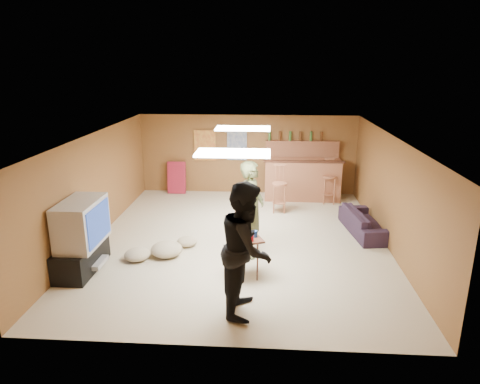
# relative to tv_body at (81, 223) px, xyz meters

# --- Properties ---
(ground) EXTENTS (7.00, 7.00, 0.00)m
(ground) POSITION_rel_tv_body_xyz_m (2.65, 1.50, -0.90)
(ground) COLOR #BEAF91
(ground) RESTS_ON ground
(ceiling) EXTENTS (6.00, 7.00, 0.02)m
(ceiling) POSITION_rel_tv_body_xyz_m (2.65, 1.50, 1.30)
(ceiling) COLOR silver
(ceiling) RESTS_ON ground
(wall_back) EXTENTS (6.00, 0.02, 2.20)m
(wall_back) POSITION_rel_tv_body_xyz_m (2.65, 5.00, 0.20)
(wall_back) COLOR brown
(wall_back) RESTS_ON ground
(wall_front) EXTENTS (6.00, 0.02, 2.20)m
(wall_front) POSITION_rel_tv_body_xyz_m (2.65, -2.00, 0.20)
(wall_front) COLOR brown
(wall_front) RESTS_ON ground
(wall_left) EXTENTS (0.02, 7.00, 2.20)m
(wall_left) POSITION_rel_tv_body_xyz_m (-0.35, 1.50, 0.20)
(wall_left) COLOR brown
(wall_left) RESTS_ON ground
(wall_right) EXTENTS (0.02, 7.00, 2.20)m
(wall_right) POSITION_rel_tv_body_xyz_m (5.65, 1.50, 0.20)
(wall_right) COLOR brown
(wall_right) RESTS_ON ground
(tv_stand) EXTENTS (0.55, 1.30, 0.50)m
(tv_stand) POSITION_rel_tv_body_xyz_m (-0.07, 0.00, -0.65)
(tv_stand) COLOR black
(tv_stand) RESTS_ON ground
(dvd_box) EXTENTS (0.35, 0.50, 0.08)m
(dvd_box) POSITION_rel_tv_body_xyz_m (0.15, 0.00, -0.75)
(dvd_box) COLOR #B2B2B7
(dvd_box) RESTS_ON tv_stand
(tv_body) EXTENTS (0.60, 1.10, 0.80)m
(tv_body) POSITION_rel_tv_body_xyz_m (0.00, 0.00, 0.00)
(tv_body) COLOR #B2B2B7
(tv_body) RESTS_ON tv_stand
(tv_screen) EXTENTS (0.02, 0.95, 0.65)m
(tv_screen) POSITION_rel_tv_body_xyz_m (0.31, 0.00, 0.00)
(tv_screen) COLOR navy
(tv_screen) RESTS_ON tv_body
(bar_counter) EXTENTS (2.00, 0.60, 1.10)m
(bar_counter) POSITION_rel_tv_body_xyz_m (4.15, 4.45, -0.35)
(bar_counter) COLOR brown
(bar_counter) RESTS_ON ground
(bar_lip) EXTENTS (2.10, 0.12, 0.05)m
(bar_lip) POSITION_rel_tv_body_xyz_m (4.15, 4.20, 0.20)
(bar_lip) COLOR #3C1D13
(bar_lip) RESTS_ON bar_counter
(bar_shelf) EXTENTS (2.00, 0.18, 0.05)m
(bar_shelf) POSITION_rel_tv_body_xyz_m (4.15, 4.90, 0.60)
(bar_shelf) COLOR brown
(bar_shelf) RESTS_ON bar_backing
(bar_backing) EXTENTS (2.00, 0.14, 0.60)m
(bar_backing) POSITION_rel_tv_body_xyz_m (4.15, 4.92, 0.30)
(bar_backing) COLOR brown
(bar_backing) RESTS_ON bar_counter
(poster_left) EXTENTS (0.60, 0.03, 0.85)m
(poster_left) POSITION_rel_tv_body_xyz_m (1.45, 4.96, 0.45)
(poster_left) COLOR #BF3F26
(poster_left) RESTS_ON wall_back
(poster_right) EXTENTS (0.55, 0.03, 0.80)m
(poster_right) POSITION_rel_tv_body_xyz_m (2.35, 4.96, 0.45)
(poster_right) COLOR #334C99
(poster_right) RESTS_ON wall_back
(folding_chair_stack) EXTENTS (0.50, 0.26, 0.91)m
(folding_chair_stack) POSITION_rel_tv_body_xyz_m (0.65, 4.80, -0.45)
(folding_chair_stack) COLOR #A21D35
(folding_chair_stack) RESTS_ON ground
(ceiling_panel_front) EXTENTS (1.20, 0.60, 0.04)m
(ceiling_panel_front) POSITION_rel_tv_body_xyz_m (2.65, 0.00, 1.27)
(ceiling_panel_front) COLOR white
(ceiling_panel_front) RESTS_ON ceiling
(ceiling_panel_back) EXTENTS (1.20, 0.60, 0.04)m
(ceiling_panel_back) POSITION_rel_tv_body_xyz_m (2.65, 2.70, 1.27)
(ceiling_panel_back) COLOR white
(ceiling_panel_back) RESTS_ON ceiling
(person_olive) EXTENTS (0.57, 0.75, 1.86)m
(person_olive) POSITION_rel_tv_body_xyz_m (2.93, 0.83, 0.03)
(person_olive) COLOR #505632
(person_olive) RESTS_ON ground
(person_black) EXTENTS (0.83, 1.03, 1.99)m
(person_black) POSITION_rel_tv_body_xyz_m (2.93, -1.08, 0.10)
(person_black) COLOR black
(person_black) RESTS_ON ground
(sofa) EXTENTS (0.90, 1.78, 0.50)m
(sofa) POSITION_rel_tv_body_xyz_m (5.35, 2.12, -0.65)
(sofa) COLOR black
(sofa) RESTS_ON ground
(tray_table) EXTENTS (0.66, 0.60, 0.70)m
(tray_table) POSITION_rel_tv_body_xyz_m (2.87, -0.04, -0.55)
(tray_table) COLOR #3C1D13
(tray_table) RESTS_ON ground
(cup_red_near) EXTENTS (0.09, 0.09, 0.10)m
(cup_red_near) POSITION_rel_tv_body_xyz_m (2.76, -0.01, -0.15)
(cup_red_near) COLOR #B10B18
(cup_red_near) RESTS_ON tray_table
(cup_red_far) EXTENTS (0.09, 0.09, 0.11)m
(cup_red_far) POSITION_rel_tv_body_xyz_m (2.96, -0.13, -0.15)
(cup_red_far) COLOR #B10B18
(cup_red_far) RESTS_ON tray_table
(cup_blue) EXTENTS (0.09, 0.09, 0.11)m
(cup_blue) POSITION_rel_tv_body_xyz_m (3.02, 0.06, -0.15)
(cup_blue) COLOR navy
(cup_blue) RESTS_ON tray_table
(bar_stool_left) EXTENTS (0.47, 0.47, 1.22)m
(bar_stool_left) POSITION_rel_tv_body_xyz_m (3.51, 3.37, -0.29)
(bar_stool_left) COLOR brown
(bar_stool_left) RESTS_ON ground
(bar_stool_right) EXTENTS (0.44, 0.44, 1.28)m
(bar_stool_right) POSITION_rel_tv_body_xyz_m (4.83, 4.15, -0.26)
(bar_stool_right) COLOR brown
(bar_stool_right) RESTS_ON ground
(cushion_near_tv) EXTENTS (0.60, 0.60, 0.27)m
(cushion_near_tv) POSITION_rel_tv_body_xyz_m (1.31, 0.67, -0.76)
(cushion_near_tv) COLOR tan
(cushion_near_tv) RESTS_ON ground
(cushion_mid) EXTENTS (0.47, 0.47, 0.18)m
(cushion_mid) POSITION_rel_tv_body_xyz_m (1.61, 1.17, -0.81)
(cushion_mid) COLOR tan
(cushion_mid) RESTS_ON ground
(cushion_far) EXTENTS (0.51, 0.51, 0.22)m
(cushion_far) POSITION_rel_tv_body_xyz_m (0.79, 0.46, -0.79)
(cushion_far) COLOR tan
(cushion_far) RESTS_ON ground
(bottle_row) EXTENTS (1.48, 0.08, 0.26)m
(bottle_row) POSITION_rel_tv_body_xyz_m (3.95, 4.88, 0.75)
(bottle_row) COLOR #3F7233
(bottle_row) RESTS_ON bar_shelf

